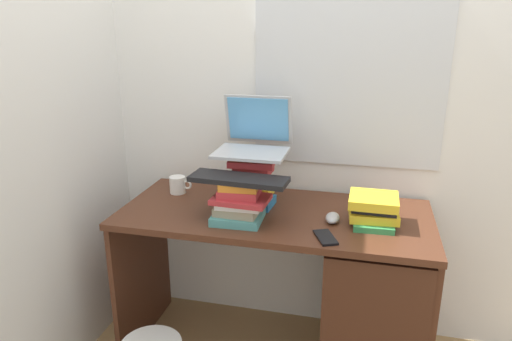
{
  "coord_description": "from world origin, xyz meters",
  "views": [
    {
      "loc": [
        0.38,
        -1.94,
        1.61
      ],
      "look_at": [
        -0.1,
        0.03,
        0.95
      ],
      "focal_mm": 32.78,
      "sensor_mm": 36.0,
      "label": 1
    }
  ],
  "objects_px": {
    "book_stack_keyboard_riser": "(239,204)",
    "laptop": "(254,138)",
    "desk": "(349,291)",
    "cell_phone": "(325,237)",
    "mug": "(178,185)",
    "book_stack_tall": "(252,180)",
    "keyboard": "(239,179)",
    "computer_mouse": "(333,218)",
    "book_stack_side": "(374,210)"
  },
  "relations": [
    {
      "from": "book_stack_tall",
      "to": "cell_phone",
      "type": "relative_size",
      "value": 1.84
    },
    {
      "from": "book_stack_keyboard_riser",
      "to": "laptop",
      "type": "bearing_deg",
      "value": 89.06
    },
    {
      "from": "book_stack_keyboard_riser",
      "to": "keyboard",
      "type": "relative_size",
      "value": 0.59
    },
    {
      "from": "book_stack_tall",
      "to": "mug",
      "type": "bearing_deg",
      "value": 170.07
    },
    {
      "from": "laptop",
      "to": "computer_mouse",
      "type": "distance_m",
      "value": 0.52
    },
    {
      "from": "desk",
      "to": "laptop",
      "type": "relative_size",
      "value": 4.34
    },
    {
      "from": "book_stack_side",
      "to": "cell_phone",
      "type": "bearing_deg",
      "value": -133.88
    },
    {
      "from": "desk",
      "to": "book_stack_side",
      "type": "distance_m",
      "value": 0.42
    },
    {
      "from": "book_stack_side",
      "to": "cell_phone",
      "type": "relative_size",
      "value": 1.59
    },
    {
      "from": "book_stack_tall",
      "to": "laptop",
      "type": "bearing_deg",
      "value": 93.93
    },
    {
      "from": "laptop",
      "to": "keyboard",
      "type": "height_order",
      "value": "laptop"
    },
    {
      "from": "desk",
      "to": "book_stack_keyboard_riser",
      "type": "distance_m",
      "value": 0.66
    },
    {
      "from": "book_stack_keyboard_riser",
      "to": "book_stack_side",
      "type": "height_order",
      "value": "book_stack_keyboard_riser"
    },
    {
      "from": "book_stack_keyboard_riser",
      "to": "computer_mouse",
      "type": "xyz_separation_m",
      "value": [
        0.4,
        0.09,
        -0.06
      ]
    },
    {
      "from": "desk",
      "to": "computer_mouse",
      "type": "relative_size",
      "value": 13.56
    },
    {
      "from": "book_stack_side",
      "to": "computer_mouse",
      "type": "height_order",
      "value": "book_stack_side"
    },
    {
      "from": "keyboard",
      "to": "book_stack_keyboard_riser",
      "type": "bearing_deg",
      "value": 82.34
    },
    {
      "from": "book_stack_side",
      "to": "mug",
      "type": "relative_size",
      "value": 1.88
    },
    {
      "from": "keyboard",
      "to": "mug",
      "type": "relative_size",
      "value": 3.65
    },
    {
      "from": "desk",
      "to": "mug",
      "type": "distance_m",
      "value": 0.98
    },
    {
      "from": "desk",
      "to": "book_stack_side",
      "type": "height_order",
      "value": "book_stack_side"
    },
    {
      "from": "book_stack_keyboard_riser",
      "to": "cell_phone",
      "type": "bearing_deg",
      "value": -12.82
    },
    {
      "from": "book_stack_side",
      "to": "computer_mouse",
      "type": "bearing_deg",
      "value": -174.43
    },
    {
      "from": "mug",
      "to": "cell_phone",
      "type": "height_order",
      "value": "mug"
    },
    {
      "from": "book_stack_keyboard_riser",
      "to": "cell_phone",
      "type": "distance_m",
      "value": 0.4
    },
    {
      "from": "cell_phone",
      "to": "keyboard",
      "type": "bearing_deg",
      "value": 143.77
    },
    {
      "from": "keyboard",
      "to": "cell_phone",
      "type": "bearing_deg",
      "value": -8.82
    },
    {
      "from": "desk",
      "to": "cell_phone",
      "type": "distance_m",
      "value": 0.42
    },
    {
      "from": "book_stack_keyboard_riser",
      "to": "book_stack_tall",
      "type": "bearing_deg",
      "value": 87.51
    },
    {
      "from": "desk",
      "to": "mug",
      "type": "xyz_separation_m",
      "value": [
        -0.88,
        0.15,
        0.39
      ]
    },
    {
      "from": "book_stack_keyboard_riser",
      "to": "mug",
      "type": "distance_m",
      "value": 0.48
    },
    {
      "from": "keyboard",
      "to": "laptop",
      "type": "bearing_deg",
      "value": 92.77
    },
    {
      "from": "desk",
      "to": "mug",
      "type": "height_order",
      "value": "mug"
    },
    {
      "from": "keyboard",
      "to": "computer_mouse",
      "type": "height_order",
      "value": "keyboard"
    },
    {
      "from": "mug",
      "to": "cell_phone",
      "type": "relative_size",
      "value": 0.85
    },
    {
      "from": "desk",
      "to": "computer_mouse",
      "type": "xyz_separation_m",
      "value": [
        -0.09,
        -0.03,
        0.37
      ]
    },
    {
      "from": "desk",
      "to": "cell_phone",
      "type": "relative_size",
      "value": 10.37
    },
    {
      "from": "laptop",
      "to": "mug",
      "type": "relative_size",
      "value": 2.82
    },
    {
      "from": "cell_phone",
      "to": "book_stack_keyboard_riser",
      "type": "bearing_deg",
      "value": 143.54
    },
    {
      "from": "book_stack_keyboard_riser",
      "to": "mug",
      "type": "height_order",
      "value": "book_stack_keyboard_riser"
    },
    {
      "from": "mug",
      "to": "desk",
      "type": "bearing_deg",
      "value": -9.55
    },
    {
      "from": "book_stack_side",
      "to": "mug",
      "type": "bearing_deg",
      "value": 170.6
    },
    {
      "from": "book_stack_keyboard_riser",
      "to": "book_stack_side",
      "type": "distance_m",
      "value": 0.58
    },
    {
      "from": "keyboard",
      "to": "cell_phone",
      "type": "relative_size",
      "value": 3.09
    },
    {
      "from": "desk",
      "to": "cell_phone",
      "type": "height_order",
      "value": "cell_phone"
    },
    {
      "from": "desk",
      "to": "keyboard",
      "type": "height_order",
      "value": "keyboard"
    },
    {
      "from": "book_stack_side",
      "to": "computer_mouse",
      "type": "xyz_separation_m",
      "value": [
        -0.17,
        -0.02,
        -0.05
      ]
    },
    {
      "from": "laptop",
      "to": "keyboard",
      "type": "xyz_separation_m",
      "value": [
        -0.0,
        -0.25,
        -0.12
      ]
    },
    {
      "from": "book_stack_keyboard_riser",
      "to": "computer_mouse",
      "type": "distance_m",
      "value": 0.41
    },
    {
      "from": "book_stack_tall",
      "to": "book_stack_side",
      "type": "distance_m",
      "value": 0.57
    }
  ]
}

